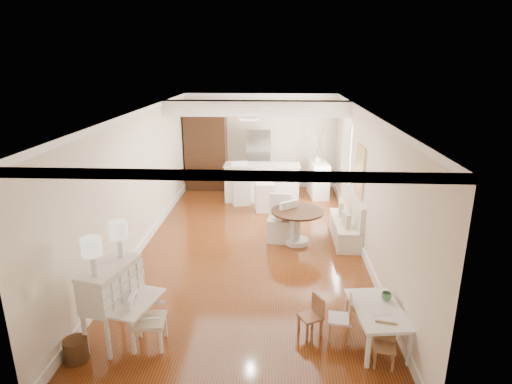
# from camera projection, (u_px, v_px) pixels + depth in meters

# --- Properties ---
(room) EXTENTS (9.00, 9.04, 2.82)m
(room) POSITION_uv_depth(u_px,v_px,m) (254.00, 150.00, 8.64)
(room) COLOR brown
(room) RESTS_ON ground
(secretary_bureau) EXTENTS (1.08, 1.09, 1.13)m
(secretary_bureau) POSITION_uv_depth(u_px,v_px,m) (113.00, 303.00, 5.83)
(secretary_bureau) COLOR white
(secretary_bureau) RESTS_ON ground
(gustavian_armchair) EXTENTS (0.50, 0.50, 0.80)m
(gustavian_armchair) POSITION_uv_depth(u_px,v_px,m) (149.00, 319.00, 5.74)
(gustavian_armchair) COLOR white
(gustavian_armchair) RESTS_ON ground
(wicker_basket) EXTENTS (0.37, 0.37, 0.31)m
(wicker_basket) POSITION_uv_depth(u_px,v_px,m) (76.00, 350.00, 5.52)
(wicker_basket) COLOR #492D16
(wicker_basket) RESTS_ON ground
(kids_table) EXTENTS (0.77, 1.14, 0.54)m
(kids_table) POSITION_uv_depth(u_px,v_px,m) (376.00, 325.00, 5.83)
(kids_table) COLOR silver
(kids_table) RESTS_ON ground
(kids_chair_a) EXTENTS (0.39, 0.39, 0.60)m
(kids_chair_a) POSITION_uv_depth(u_px,v_px,m) (310.00, 316.00, 6.00)
(kids_chair_a) COLOR #976645
(kids_chair_a) RESTS_ON ground
(kids_chair_b) EXTENTS (0.35, 0.35, 0.65)m
(kids_chair_b) POSITION_uv_depth(u_px,v_px,m) (340.00, 318.00, 5.91)
(kids_chair_b) COLOR #B18050
(kids_chair_b) RESTS_ON ground
(kids_chair_c) EXTENTS (0.32, 0.32, 0.57)m
(kids_chair_c) POSITION_uv_depth(u_px,v_px,m) (385.00, 346.00, 5.40)
(kids_chair_c) COLOR #9A6E46
(kids_chair_c) RESTS_ON ground
(banquette) EXTENTS (0.52, 1.60, 0.98)m
(banquette) POSITION_uv_depth(u_px,v_px,m) (345.00, 218.00, 9.15)
(banquette) COLOR silver
(banquette) RESTS_ON ground
(dining_table) EXTENTS (1.40, 1.40, 0.74)m
(dining_table) POSITION_uv_depth(u_px,v_px,m) (297.00, 227.00, 8.97)
(dining_table) COLOR #402214
(dining_table) RESTS_ON ground
(slip_chair_near) EXTENTS (0.53, 0.54, 0.99)m
(slip_chair_near) POSITION_uv_depth(u_px,v_px,m) (279.00, 219.00, 9.11)
(slip_chair_near) COLOR white
(slip_chair_near) RESTS_ON ground
(slip_chair_far) EXTENTS (0.61, 0.61, 0.90)m
(slip_chair_far) POSITION_uv_depth(u_px,v_px,m) (283.00, 219.00, 9.23)
(slip_chair_far) COLOR white
(slip_chair_far) RESTS_ON ground
(breakfast_counter) EXTENTS (2.05, 0.65, 1.03)m
(breakfast_counter) POSITION_uv_depth(u_px,v_px,m) (262.00, 182.00, 11.72)
(breakfast_counter) COLOR white
(breakfast_counter) RESTS_ON ground
(bar_stool_left) EXTENTS (0.55, 0.55, 1.14)m
(bar_stool_left) POSITION_uv_depth(u_px,v_px,m) (241.00, 184.00, 11.42)
(bar_stool_left) COLOR white
(bar_stool_left) RESTS_ON ground
(bar_stool_right) EXTENTS (0.52, 0.52, 1.17)m
(bar_stool_right) POSITION_uv_depth(u_px,v_px,m) (265.00, 189.00, 10.90)
(bar_stool_right) COLOR white
(bar_stool_right) RESTS_ON ground
(pantry_cabinet) EXTENTS (1.20, 0.60, 2.30)m
(pantry_cabinet) POSITION_uv_depth(u_px,v_px,m) (206.00, 151.00, 12.64)
(pantry_cabinet) COLOR #381E11
(pantry_cabinet) RESTS_ON ground
(fridge) EXTENTS (0.75, 0.65, 1.80)m
(fridge) POSITION_uv_depth(u_px,v_px,m) (270.00, 160.00, 12.60)
(fridge) COLOR silver
(fridge) RESTS_ON ground
(sideboard) EXTENTS (0.56, 1.07, 0.99)m
(sideboard) POSITION_uv_depth(u_px,v_px,m) (318.00, 179.00, 12.13)
(sideboard) COLOR white
(sideboard) RESTS_ON ground
(pencil_cup) EXTENTS (0.15, 0.15, 0.11)m
(pencil_cup) POSITION_uv_depth(u_px,v_px,m) (386.00, 296.00, 5.94)
(pencil_cup) COLOR #589863
(pencil_cup) RESTS_ON kids_table
(branch_vase) EXTENTS (0.22, 0.22, 0.21)m
(branch_vase) POSITION_uv_depth(u_px,v_px,m) (317.00, 159.00, 11.94)
(branch_vase) COLOR silver
(branch_vase) RESTS_ON sideboard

